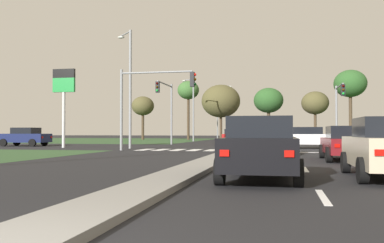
% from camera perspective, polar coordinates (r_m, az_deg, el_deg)
% --- Properties ---
extents(ground_plane, '(200.00, 200.00, 0.00)m').
position_cam_1_polar(ground_plane, '(33.35, 7.09, -3.48)').
color(ground_plane, black).
extents(grass_verge_far_left, '(35.00, 35.00, 0.01)m').
position_cam_1_polar(grass_verge_far_left, '(64.26, -14.29, -2.42)').
color(grass_verge_far_left, '#2D4C28').
rests_on(grass_verge_far_left, ground).
extents(median_island_near, '(1.20, 22.00, 0.14)m').
position_cam_1_polar(median_island_near, '(14.52, 0.93, -5.98)').
color(median_island_near, gray).
rests_on(median_island_near, ground).
extents(median_island_far, '(1.20, 36.00, 0.14)m').
position_cam_1_polar(median_island_far, '(58.29, 9.10, -2.49)').
color(median_island_far, gray).
rests_on(median_island_far, ground).
extents(lane_dash_near, '(0.14, 2.00, 0.01)m').
position_cam_1_polar(lane_dash_near, '(8.55, 17.10, -9.61)').
color(lane_dash_near, silver).
rests_on(lane_dash_near, ground).
extents(lane_dash_second, '(0.14, 2.00, 0.01)m').
position_cam_1_polar(lane_dash_second, '(14.50, 14.89, -6.20)').
color(lane_dash_second, silver).
rests_on(lane_dash_second, ground).
extents(lane_dash_third, '(0.14, 2.00, 0.01)m').
position_cam_1_polar(lane_dash_third, '(20.48, 13.97, -4.78)').
color(lane_dash_third, silver).
rests_on(lane_dash_third, ground).
extents(lane_dash_fourth, '(0.14, 2.00, 0.01)m').
position_cam_1_polar(lane_dash_fourth, '(26.47, 13.47, -4.00)').
color(lane_dash_fourth, silver).
rests_on(lane_dash_fourth, ground).
extents(stop_bar_near, '(6.40, 0.50, 0.01)m').
position_cam_1_polar(stop_bar_near, '(26.27, 14.14, -4.02)').
color(stop_bar_near, silver).
rests_on(stop_bar_near, ground).
extents(crosswalk_bar_near, '(0.70, 2.80, 0.01)m').
position_cam_1_polar(crosswalk_bar_near, '(29.49, -6.27, -3.75)').
color(crosswalk_bar_near, silver).
rests_on(crosswalk_bar_near, ground).
extents(crosswalk_bar_second, '(0.70, 2.80, 0.01)m').
position_cam_1_polar(crosswalk_bar_second, '(29.16, -4.12, -3.79)').
color(crosswalk_bar_second, silver).
rests_on(crosswalk_bar_second, ground).
extents(crosswalk_bar_third, '(0.70, 2.80, 0.01)m').
position_cam_1_polar(crosswalk_bar_third, '(28.86, -1.92, -3.81)').
color(crosswalk_bar_third, silver).
rests_on(crosswalk_bar_third, ground).
extents(crosswalk_bar_fourth, '(0.70, 2.80, 0.01)m').
position_cam_1_polar(crosswalk_bar_fourth, '(28.61, 0.33, -3.84)').
color(crosswalk_bar_fourth, silver).
rests_on(crosswalk_bar_fourth, ground).
extents(crosswalk_bar_fifth, '(0.70, 2.80, 0.01)m').
position_cam_1_polar(crosswalk_bar_fifth, '(28.41, 2.61, -3.85)').
color(crosswalk_bar_fifth, silver).
rests_on(crosswalk_bar_fifth, ground).
extents(crosswalk_bar_sixth, '(0.70, 2.80, 0.01)m').
position_cam_1_polar(crosswalk_bar_sixth, '(28.25, 4.91, -3.86)').
color(crosswalk_bar_sixth, silver).
rests_on(crosswalk_bar_sixth, ground).
extents(car_maroon_second, '(2.08, 4.59, 1.48)m').
position_cam_1_polar(car_maroon_second, '(19.47, 20.10, -2.69)').
color(car_maroon_second, maroon).
rests_on(car_maroon_second, ground).
extents(car_navy_fourth, '(4.27, 2.06, 1.58)m').
position_cam_1_polar(car_navy_fourth, '(39.34, -21.45, -1.90)').
color(car_navy_fourth, '#161E47').
rests_on(car_navy_fourth, ground).
extents(car_white_fifth, '(4.54, 2.02, 1.57)m').
position_cam_1_polar(car_white_fifth, '(32.46, 14.94, -2.09)').
color(car_white_fifth, silver).
rests_on(car_white_fifth, ground).
extents(car_black_sixth, '(1.99, 4.29, 1.61)m').
position_cam_1_polar(car_black_sixth, '(11.15, 9.20, -3.50)').
color(car_black_sixth, black).
rests_on(car_black_sixth, ground).
extents(car_red_seventh, '(2.08, 4.17, 1.52)m').
position_cam_1_polar(car_red_seventh, '(45.00, 5.53, -1.95)').
color(car_red_seventh, '#A31919').
rests_on(car_red_seventh, ground).
extents(car_silver_eighth, '(2.05, 4.46, 1.50)m').
position_cam_1_polar(car_silver_eighth, '(23.49, 10.46, -2.49)').
color(car_silver_eighth, '#B7B7BC').
rests_on(car_silver_eighth, ground).
extents(traffic_signal_far_left, '(0.32, 5.10, 5.83)m').
position_cam_1_polar(traffic_signal_far_left, '(39.47, -3.42, 2.70)').
color(traffic_signal_far_left, gray).
rests_on(traffic_signal_far_left, ground).
extents(traffic_signal_near_left, '(5.15, 0.32, 5.36)m').
position_cam_1_polar(traffic_signal_near_left, '(28.02, -5.74, 3.75)').
color(traffic_signal_near_left, gray).
rests_on(traffic_signal_near_left, ground).
extents(traffic_signal_far_right, '(0.32, 4.55, 5.34)m').
position_cam_1_polar(traffic_signal_far_right, '(38.53, 19.04, 2.35)').
color(traffic_signal_far_right, gray).
rests_on(traffic_signal_far_right, ground).
extents(street_lamp_second, '(1.63, 1.56, 8.73)m').
position_cam_1_polar(street_lamp_second, '(31.91, -8.38, 5.22)').
color(street_lamp_second, gray).
rests_on(street_lamp_second, ground).
extents(street_lamp_third, '(1.82, 1.30, 8.02)m').
position_cam_1_polar(street_lamp_third, '(54.04, 0.05, 2.12)').
color(street_lamp_third, gray).
rests_on(street_lamp_third, ground).
extents(street_lamp_fourth, '(2.62, 0.79, 9.32)m').
position_cam_1_polar(street_lamp_fourth, '(74.46, 3.59, 1.72)').
color(street_lamp_fourth, gray).
rests_on(street_lamp_fourth, ground).
extents(pedestrian_at_median, '(0.34, 0.34, 1.84)m').
position_cam_1_polar(pedestrian_at_median, '(41.42, 7.70, -1.32)').
color(pedestrian_at_median, '#4C4C4C').
rests_on(pedestrian_at_median, median_island_far).
extents(fuel_price_totem, '(1.80, 0.24, 6.11)m').
position_cam_1_polar(fuel_price_totem, '(34.61, -16.75, 4.05)').
color(fuel_price_totem, silver).
rests_on(fuel_price_totem, ground).
extents(treeline_near, '(3.48, 3.48, 6.71)m').
position_cam_1_polar(treeline_near, '(66.51, -6.58, 2.04)').
color(treeline_near, '#423323').
rests_on(treeline_near, ground).
extents(treeline_second, '(3.25, 3.25, 8.88)m').
position_cam_1_polar(treeline_second, '(64.33, -0.50, 4.10)').
color(treeline_second, '#423323').
rests_on(treeline_second, ground).
extents(treeline_third, '(5.57, 5.57, 8.01)m').
position_cam_1_polar(treeline_third, '(61.67, 3.88, 2.72)').
color(treeline_third, '#423323').
rests_on(treeline_third, ground).
extents(treeline_fourth, '(4.46, 4.46, 7.88)m').
position_cam_1_polar(treeline_fourth, '(65.80, 10.19, 2.75)').
color(treeline_fourth, '#423323').
rests_on(treeline_fourth, ground).
extents(treeline_fifth, '(3.71, 3.71, 6.78)m').
position_cam_1_polar(treeline_fifth, '(61.03, 16.13, 2.37)').
color(treeline_fifth, '#423323').
rests_on(treeline_fifth, ground).
extents(treeline_sixth, '(4.34, 4.34, 9.58)m').
position_cam_1_polar(treeline_sixth, '(61.53, 20.39, 4.71)').
color(treeline_sixth, '#423323').
rests_on(treeline_sixth, ground).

